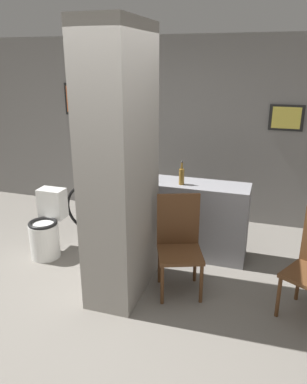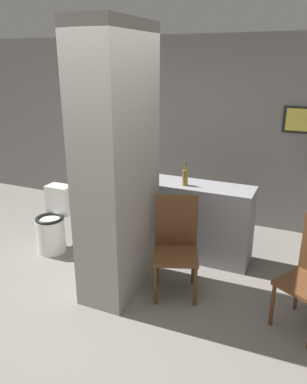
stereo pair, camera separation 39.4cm
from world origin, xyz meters
name	(u,v)px [view 2 (the right image)]	position (x,y,z in m)	size (l,w,h in m)	color
ground_plane	(97,310)	(0.00, 0.00, 0.00)	(14.00, 14.00, 0.00)	slate
wall_back	(189,130)	(0.00, 2.63, 1.30)	(8.00, 0.09, 2.60)	gray
pillar_center	(117,167)	(0.01, 0.47, 1.30)	(0.50, 0.94, 2.60)	gray
counter_shelf	(196,221)	(0.53, 1.41, 0.46)	(1.32, 0.44, 0.91)	gray
toilet	(54,224)	(-1.14, 0.85, 0.34)	(0.35, 0.51, 0.79)	white
chair_near_pillar	(176,242)	(0.56, 0.65, 0.53)	(0.56, 0.56, 1.00)	brown
bicycle	(134,211)	(-0.39, 1.59, 0.36)	(1.79, 0.42, 0.75)	black
bottle_tall	(185,177)	(0.41, 1.33, 1.02)	(0.06, 0.06, 0.28)	olive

